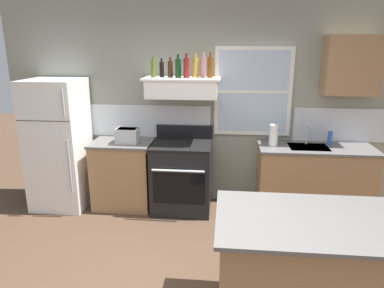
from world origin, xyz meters
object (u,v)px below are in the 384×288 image
paper_towel_roll (274,135)px  kitchen_island (306,272)px  stove_range (182,176)px  bottle_brown_stout (170,69)px  bottle_olive_oil_square (153,69)px  refrigerator (59,144)px  bottle_dark_green_wine (178,68)px  bottle_champagne_gold_foil (195,67)px  bottle_rose_pink (203,67)px  dish_soap_bottle (330,138)px  bottle_amber_wine (210,67)px  bottle_red_label_wine (186,68)px  bottle_balsamic_dark (162,69)px  toaster (127,135)px

paper_towel_roll → kitchen_island: 2.03m
stove_range → bottle_brown_stout: bearing=145.5°
bottle_olive_oil_square → kitchen_island: size_ratio=0.18×
refrigerator → stove_range: refrigerator is taller
refrigerator → kitchen_island: 3.44m
bottle_dark_green_wine → kitchen_island: size_ratio=0.20×
bottle_champagne_gold_foil → bottle_rose_pink: bottle_rose_pink is taller
stove_range → kitchen_island: bearing=-57.6°
refrigerator → dish_soap_bottle: bearing=2.6°
bottle_brown_stout → bottle_amber_wine: bottle_amber_wine is taller
bottle_olive_oil_square → bottle_red_label_wine: bottle_red_label_wine is taller
stove_range → bottle_olive_oil_square: (-0.36, 0.05, 1.39)m
bottle_amber_wine → dish_soap_bottle: 1.76m
bottle_brown_stout → dish_soap_bottle: bearing=1.0°
bottle_rose_pink → bottle_amber_wine: (0.09, -0.06, -0.00)m
bottle_champagne_gold_foil → bottle_brown_stout: bearing=-171.3°
bottle_balsamic_dark → bottle_rose_pink: 0.52m
toaster → bottle_balsamic_dark: size_ratio=1.28×
bottle_olive_oil_square → kitchen_island: bottle_olive_oil_square is taller
refrigerator → bottle_dark_green_wine: 1.90m
toaster → bottle_olive_oil_square: bearing=11.9°
stove_range → bottle_red_label_wine: size_ratio=3.68×
bottle_red_label_wine → bottle_amber_wine: (0.29, 0.05, 0.00)m
stove_range → bottle_brown_stout: (-0.15, 0.10, 1.38)m
toaster → bottle_brown_stout: bearing=12.5°
bottle_red_label_wine → bottle_champagne_gold_foil: bottle_red_label_wine is taller
dish_soap_bottle → kitchen_island: dish_soap_bottle is taller
bottle_amber_wine → dish_soap_bottle: bottle_amber_wine is taller
refrigerator → bottle_balsamic_dark: bearing=5.7°
bottle_balsamic_dark → dish_soap_bottle: size_ratio=1.29×
bottle_balsamic_dark → bottle_red_label_wine: bottle_red_label_wine is taller
bottle_amber_wine → kitchen_island: bottle_amber_wine is taller
bottle_dark_green_wine → bottle_red_label_wine: bearing=-14.9°
kitchen_island → bottle_dark_green_wine: bearing=122.4°
bottle_amber_wine → dish_soap_bottle: (1.53, 0.05, -0.87)m
bottle_amber_wine → bottle_dark_green_wine: bearing=-176.9°
stove_range → bottle_champagne_gold_foil: bearing=43.3°
paper_towel_roll → refrigerator: bearing=-178.8°
bottle_red_label_wine → refrigerator: bearing=-177.9°
bottle_dark_green_wine → bottle_olive_oil_square: bearing=-177.1°
toaster → bottle_brown_stout: 1.02m
bottle_brown_stout → bottle_champagne_gold_foil: (0.31, 0.05, 0.02)m
bottle_red_label_wine → bottle_champagne_gold_foil: size_ratio=1.01×
bottle_olive_oil_square → bottle_brown_stout: bottle_olive_oil_square is taller
refrigerator → dish_soap_bottle: (3.53, 0.16, 0.14)m
bottle_balsamic_dark → kitchen_island: bottle_balsamic_dark is taller
toaster → bottle_red_label_wine: bearing=4.6°
stove_range → bottle_amber_wine: (0.35, 0.09, 1.41)m
bottle_olive_oil_square → paper_towel_roll: bottle_olive_oil_square is taller
bottle_red_label_wine → bottle_champagne_gold_foil: (0.10, 0.11, -0.00)m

